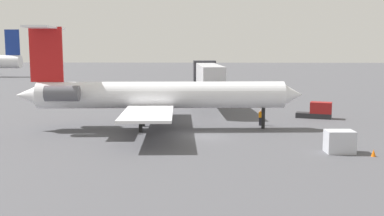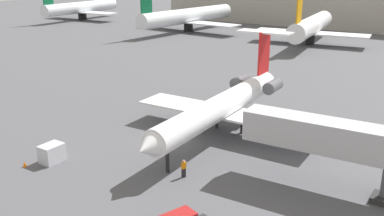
% 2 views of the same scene
% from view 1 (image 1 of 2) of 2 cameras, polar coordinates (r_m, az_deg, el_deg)
% --- Properties ---
extents(ground_plane, '(400.00, 400.00, 0.10)m').
position_cam_1_polar(ground_plane, '(42.07, 1.41, -3.64)').
color(ground_plane, '#4C4C51').
extents(regional_jet, '(21.27, 28.79, 10.21)m').
position_cam_1_polar(regional_jet, '(45.31, -5.06, 1.76)').
color(regional_jet, white).
rests_on(regional_jet, ground_plane).
extents(jet_bridge, '(16.74, 4.25, 6.27)m').
position_cam_1_polar(jet_bridge, '(60.35, 2.01, 4.24)').
color(jet_bridge, '#ADADB2').
rests_on(jet_bridge, ground_plane).
extents(ground_crew_marshaller, '(0.38, 0.47, 1.69)m').
position_cam_1_polar(ground_crew_marshaller, '(48.12, 8.68, -1.19)').
color(ground_crew_marshaller, black).
rests_on(ground_crew_marshaller, ground_plane).
extents(baggage_tug_lead, '(2.54, 4.24, 1.90)m').
position_cam_1_polar(baggage_tug_lead, '(54.45, 15.60, -0.38)').
color(baggage_tug_lead, '#262628').
rests_on(baggage_tug_lead, ground_plane).
extents(cargo_container_uld, '(1.66, 2.21, 1.76)m').
position_cam_1_polar(cargo_container_uld, '(37.25, 18.16, -4.06)').
color(cargo_container_uld, silver).
rests_on(cargo_container_uld, ground_plane).
extents(traffic_cone_near, '(0.36, 0.36, 0.55)m').
position_cam_1_polar(traffic_cone_near, '(36.96, 21.96, -5.29)').
color(traffic_cone_near, orange).
rests_on(traffic_cone_near, ground_plane).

